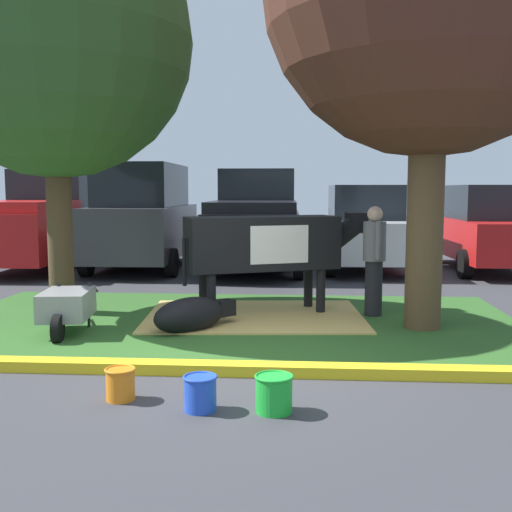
% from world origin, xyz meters
% --- Properties ---
extents(ground_plane, '(80.00, 80.00, 0.00)m').
position_xyz_m(ground_plane, '(0.00, 0.00, 0.00)').
color(ground_plane, '#38383D').
extents(grass_island, '(8.31, 4.64, 0.02)m').
position_xyz_m(grass_island, '(-0.34, 1.88, 0.01)').
color(grass_island, '#2D5B23').
rests_on(grass_island, ground).
extents(curb_yellow, '(9.51, 0.24, 0.12)m').
position_xyz_m(curb_yellow, '(-0.34, -0.60, 0.06)').
color(curb_yellow, yellow).
rests_on(curb_yellow, ground).
extents(hay_bedding, '(3.36, 2.62, 0.04)m').
position_xyz_m(hay_bedding, '(-0.02, 2.26, 0.03)').
color(hay_bedding, tan).
rests_on(hay_bedding, ground).
extents(shade_tree_left, '(4.15, 4.15, 6.23)m').
position_xyz_m(shade_tree_left, '(-3.03, 2.41, 4.14)').
color(shade_tree_left, '#4C3823').
rests_on(shade_tree_left, ground).
extents(cow_holstein, '(3.01, 1.57, 1.55)m').
position_xyz_m(cow_holstein, '(0.19, 2.51, 1.10)').
color(cow_holstein, black).
rests_on(cow_holstein, ground).
extents(calf_lying, '(1.14, 1.17, 0.48)m').
position_xyz_m(calf_lying, '(-0.80, 1.26, 0.24)').
color(calf_lying, black).
rests_on(calf_lying, ground).
extents(person_handler, '(0.34, 0.53, 1.67)m').
position_xyz_m(person_handler, '(1.77, 2.48, 0.90)').
color(person_handler, black).
rests_on(person_handler, ground).
extents(wheelbarrow, '(0.71, 1.62, 0.63)m').
position_xyz_m(wheelbarrow, '(-2.43, 1.03, 0.39)').
color(wheelbarrow, gray).
rests_on(wheelbarrow, ground).
extents(bucket_orange, '(0.29, 0.29, 0.30)m').
position_xyz_m(bucket_orange, '(-0.98, -1.44, 0.16)').
color(bucket_orange, orange).
rests_on(bucket_orange, ground).
extents(bucket_blue, '(0.30, 0.30, 0.31)m').
position_xyz_m(bucket_blue, '(-0.21, -1.66, 0.16)').
color(bucket_blue, blue).
rests_on(bucket_blue, ground).
extents(bucket_green, '(0.34, 0.34, 0.33)m').
position_xyz_m(bucket_green, '(0.43, -1.66, 0.17)').
color(bucket_green, green).
rests_on(bucket_green, ground).
extents(pickup_truck_maroon, '(2.29, 5.43, 2.42)m').
position_xyz_m(pickup_truck_maroon, '(-5.65, 7.99, 1.11)').
color(pickup_truck_maroon, red).
rests_on(pickup_truck_maroon, ground).
extents(suv_dark_grey, '(2.18, 4.63, 2.52)m').
position_xyz_m(suv_dark_grey, '(-3.12, 7.89, 1.27)').
color(suv_dark_grey, '#3D3D42').
rests_on(suv_dark_grey, ground).
extents(pickup_truck_black, '(2.29, 5.43, 2.42)m').
position_xyz_m(pickup_truck_black, '(-0.40, 8.07, 1.11)').
color(pickup_truck_black, black).
rests_on(pickup_truck_black, ground).
extents(hatchback_white, '(2.08, 4.43, 2.02)m').
position_xyz_m(hatchback_white, '(2.20, 8.14, 0.98)').
color(hatchback_white, silver).
rests_on(hatchback_white, ground).
extents(sedan_red, '(2.08, 4.43, 2.02)m').
position_xyz_m(sedan_red, '(5.10, 8.11, 0.98)').
color(sedan_red, red).
rests_on(sedan_red, ground).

